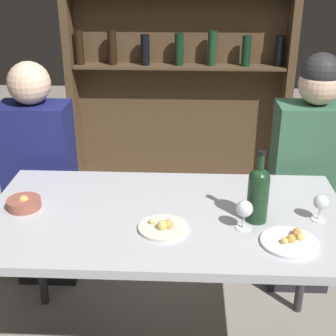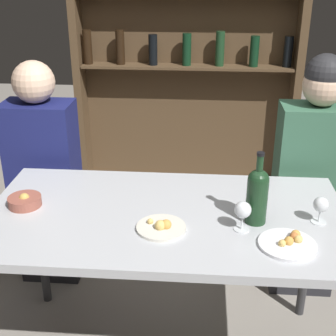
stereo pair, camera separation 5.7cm
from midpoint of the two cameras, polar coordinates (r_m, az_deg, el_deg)
dining_table at (r=1.95m, az=0.58°, el=-7.17°), size 1.48×0.78×0.76m
wine_rack_wall at (r=3.68m, az=2.81°, el=16.02°), size 1.75×0.21×2.27m
wine_bottle at (r=1.84m, az=11.71°, el=-3.07°), size 0.08×0.08×0.30m
wine_glass_0 at (r=1.92m, az=18.96°, el=-4.36°), size 0.06×0.06×0.11m
wine_glass_1 at (r=1.79m, az=10.01°, el=-5.18°), size 0.06×0.06×0.12m
food_plate_0 at (r=1.80m, az=0.11°, el=-7.17°), size 0.19×0.19×0.05m
food_plate_1 at (r=1.77m, az=15.40°, el=-8.81°), size 0.21×0.21×0.04m
snack_bowl at (r=2.04m, az=-16.30°, el=-3.88°), size 0.14×0.14×0.06m
seated_person_left at (r=2.63m, az=-14.13°, el=-1.53°), size 0.36×0.22×1.26m
seated_person_right at (r=2.55m, az=17.56°, el=-1.78°), size 0.37×0.22×1.31m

